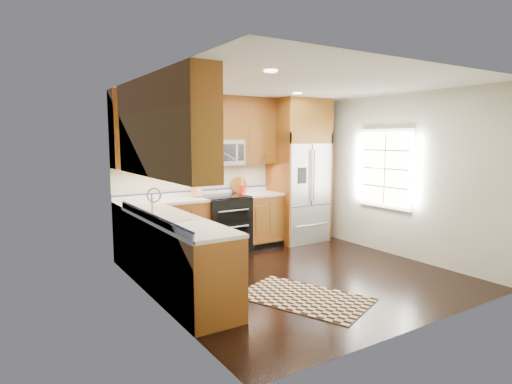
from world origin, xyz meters
TOP-DOWN VIEW (x-y plane):
  - ground at (0.00, 0.00)m, footprint 4.00×4.00m
  - wall_back at (0.00, 2.00)m, footprint 4.00×0.02m
  - wall_left at (-2.00, 0.00)m, footprint 0.02×4.00m
  - wall_right at (2.00, 0.00)m, footprint 0.02×4.00m
  - window at (1.98, 0.20)m, footprint 0.04×1.10m
  - base_cabinets at (-1.23, 0.90)m, footprint 2.85×3.00m
  - countertop at (-1.09, 1.01)m, footprint 2.86×3.01m
  - upper_cabinets at (-1.15, 1.09)m, footprint 2.85×3.00m
  - range at (-0.25, 1.67)m, footprint 0.76×0.67m
  - microwave at (-0.25, 1.80)m, footprint 0.76×0.40m
  - refrigerator at (1.30, 1.63)m, footprint 0.98×0.75m
  - sink_faucet at (-1.73, 0.23)m, footprint 0.54×0.44m
  - rug at (-0.47, -0.75)m, footprint 1.42×1.74m
  - knife_block at (-0.69, 1.79)m, footprint 0.14×0.17m
  - utensil_crock at (0.19, 1.80)m, footprint 0.14×0.14m
  - cutting_board at (0.19, 1.93)m, footprint 0.37×0.37m

SIDE VIEW (x-z plane):
  - ground at x=0.00m, z-range 0.00..0.00m
  - rug at x=-0.47m, z-range 0.00..0.01m
  - base_cabinets at x=-1.23m, z-range 0.00..0.90m
  - range at x=-0.25m, z-range 0.00..0.94m
  - countertop at x=-1.09m, z-range 0.90..0.94m
  - cutting_board at x=0.19m, z-range 0.94..0.96m
  - sink_faucet at x=-1.73m, z-range 0.81..1.18m
  - utensil_crock at x=0.19m, z-range 0.89..1.20m
  - knife_block at x=-0.69m, z-range 0.91..1.20m
  - wall_back at x=0.00m, z-range 0.00..2.60m
  - wall_left at x=-2.00m, z-range 0.00..2.60m
  - wall_right at x=2.00m, z-range 0.00..2.60m
  - refrigerator at x=1.30m, z-range 0.00..2.60m
  - window at x=1.98m, z-range 0.75..2.05m
  - microwave at x=-0.25m, z-range 1.45..1.87m
  - upper_cabinets at x=-1.15m, z-range 1.45..2.60m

